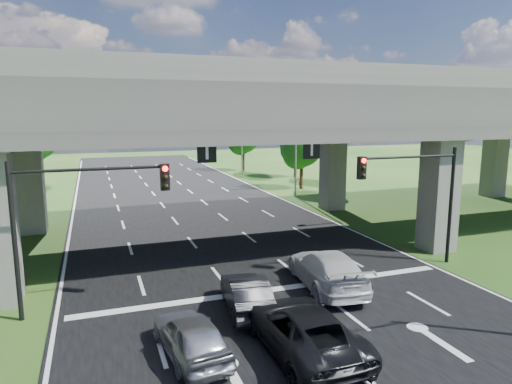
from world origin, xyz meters
TOP-DOWN VIEW (x-y plane):
  - ground at (0.00, 0.00)m, footprint 160.00×160.00m
  - road at (0.00, 10.00)m, footprint 18.00×120.00m
  - overpass at (0.00, 12.00)m, footprint 80.00×15.00m
  - signal_right at (7.82, 3.94)m, footprint 5.76×0.54m
  - signal_left at (-7.82, 3.94)m, footprint 5.76×0.54m
  - streetlight_far at (10.10, 24.00)m, footprint 3.38×0.25m
  - streetlight_beyond at (10.10, 40.00)m, footprint 3.38×0.25m
  - tree_left_far at (-12.95, 42.00)m, footprint 4.80×4.80m
  - tree_right_near at (13.05, 28.00)m, footprint 4.20×4.20m
  - tree_right_mid at (16.05, 36.00)m, footprint 3.91×3.90m
  - tree_right_far at (12.05, 44.00)m, footprint 4.50×4.50m
  - car_silver at (-4.53, -0.77)m, footprint 2.12×4.28m
  - car_dark at (-1.80, 1.84)m, footprint 2.03×4.43m
  - car_white at (2.38, 3.00)m, footprint 3.04×5.91m
  - car_trailing at (-1.07, -1.73)m, footprint 2.61×5.57m

SIDE VIEW (x-z plane):
  - ground at x=0.00m, z-range 0.00..0.00m
  - road at x=0.00m, z-range 0.00..0.03m
  - car_silver at x=-4.53m, z-range 0.03..1.43m
  - car_dark at x=-1.80m, z-range 0.03..1.44m
  - car_trailing at x=-1.07m, z-range 0.03..1.57m
  - car_white at x=2.38m, z-range 0.03..1.67m
  - tree_right_mid at x=16.05m, z-range 0.79..7.55m
  - signal_right at x=7.82m, z-range 1.19..7.19m
  - signal_left at x=-7.82m, z-range 1.19..7.19m
  - tree_right_near at x=13.05m, z-range 0.86..8.14m
  - tree_right_far at x=12.05m, z-range 0.92..8.72m
  - tree_left_far at x=-12.95m, z-range 0.98..9.30m
  - streetlight_far at x=10.10m, z-range 0.85..10.85m
  - streetlight_beyond at x=10.10m, z-range 0.85..10.85m
  - overpass at x=0.00m, z-range 2.92..12.92m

